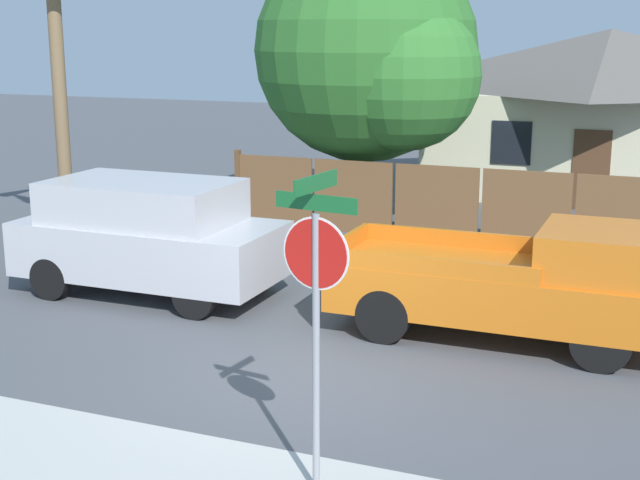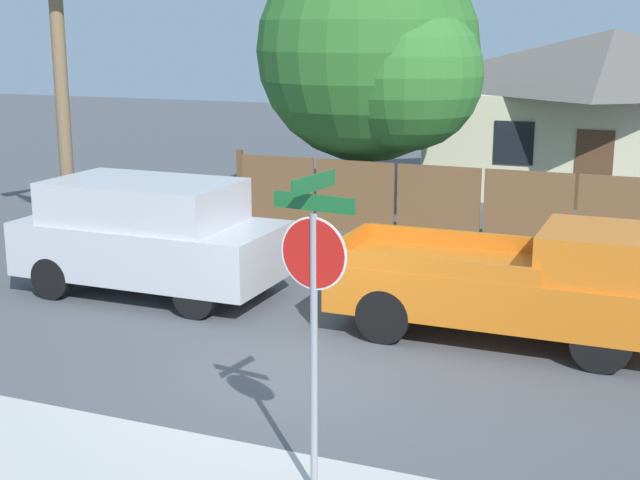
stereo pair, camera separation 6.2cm
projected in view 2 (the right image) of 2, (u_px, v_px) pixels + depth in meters
name	position (u px, v px, depth m)	size (l,w,h in m)	color
ground_plane	(293.00, 375.00, 11.59)	(80.00, 80.00, 0.00)	#4C4F54
wooden_fence	(528.00, 210.00, 18.16)	(13.28, 0.12, 1.70)	brown
house	(609.00, 107.00, 24.59)	(9.49, 7.19, 4.41)	beige
oak_tree	(376.00, 56.00, 20.06)	(5.34, 5.09, 6.47)	brown
red_suv	(149.00, 234.00, 14.96)	(4.41, 2.04, 1.94)	#B7B7BC
orange_pickup	(518.00, 283.00, 12.72)	(4.82, 1.91, 1.73)	orange
stop_sign	(314.00, 284.00, 8.19)	(0.83, 0.75, 3.11)	gray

